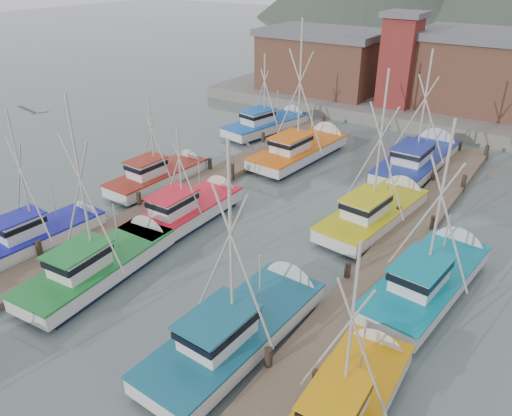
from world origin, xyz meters
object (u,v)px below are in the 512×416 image
Objects in this scene: lookout_tower at (400,59)px; boat_12 at (303,149)px; boat_8 at (191,209)px; boat_4 at (106,262)px.

lookout_tower is 0.75× the size of boat_12.
boat_8 is at bearing -95.36° from lookout_tower.
lookout_tower is 15.31m from boat_12.
boat_12 reaches higher than boat_8.
boat_4 is at bearing -93.81° from lookout_tower.
boat_4 is 1.16× the size of boat_8.
boat_8 is 12.78m from boat_12.
lookout_tower is at bearing 86.47° from boat_12.
boat_12 reaches higher than boat_4.
boat_4 is at bearing -86.24° from boat_12.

